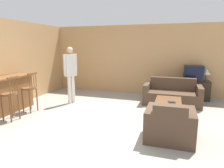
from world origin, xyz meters
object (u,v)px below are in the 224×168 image
object	(u,v)px
coffee_table	(168,103)
tv_unit	(192,90)
armchair_near	(170,126)
table_lamp	(206,72)
tv	(193,73)
book_on_table	(172,102)
bar_chair_far	(30,91)
bar_chair_mid	(10,97)
person_by_window	(71,71)
couch_far	(172,95)

from	to	relation	value
coffee_table	tv_unit	bearing A→B (deg)	70.97
armchair_near	table_lamp	world-z (taller)	table_lamp
tv	book_on_table	bearing A→B (deg)	-105.75
bar_chair_far	book_on_table	world-z (taller)	bar_chair_far
bar_chair_mid	book_on_table	world-z (taller)	bar_chair_mid
tv_unit	table_lamp	size ratio (longest dim) A/B	2.59
bar_chair_mid	person_by_window	world-z (taller)	person_by_window
bar_chair_mid	armchair_near	world-z (taller)	bar_chair_mid
tv_unit	armchair_near	bearing A→B (deg)	-100.46
bar_chair_mid	couch_far	distance (m)	4.65
bar_chair_mid	book_on_table	xyz separation A→B (m)	(3.80, 1.28, -0.13)
bar_chair_mid	armchair_near	xyz separation A→B (m)	(3.80, 0.09, -0.29)
bar_chair_far	armchair_near	bearing A→B (deg)	-9.06
armchair_near	tv_unit	distance (m)	3.49
couch_far	book_on_table	size ratio (longest dim) A/B	9.29
couch_far	tv_unit	xyz separation A→B (m)	(0.65, 0.83, 0.03)
armchair_near	tv	distance (m)	3.54
tv	person_by_window	xyz separation A→B (m)	(-3.75, -1.71, 0.13)
tv_unit	person_by_window	distance (m)	4.19
couch_far	coffee_table	world-z (taller)	couch_far
couch_far	person_by_window	world-z (taller)	person_by_window
tv_unit	book_on_table	world-z (taller)	tv_unit
bar_chair_mid	table_lamp	xyz separation A→B (m)	(4.83, 3.52, 0.39)
couch_far	armchair_near	xyz separation A→B (m)	(0.01, -2.60, 0.00)
tv	table_lamp	size ratio (longest dim) A/B	1.45
person_by_window	couch_far	bearing A→B (deg)	15.96
couch_far	tv	bearing A→B (deg)	51.80
couch_far	coffee_table	bearing A→B (deg)	-93.29
coffee_table	table_lamp	size ratio (longest dim) A/B	2.33
bar_chair_mid	bar_chair_far	xyz separation A→B (m)	(-0.00, 0.69, 0.00)
couch_far	bar_chair_mid	bearing A→B (deg)	-144.54
bar_chair_far	armchair_near	world-z (taller)	bar_chair_far
book_on_table	table_lamp	distance (m)	2.52
tv	armchair_near	bearing A→B (deg)	-100.47
bar_chair_far	couch_far	xyz separation A→B (m)	(3.78, 2.00, -0.29)
bar_chair_far	tv	distance (m)	5.26
bar_chair_mid	tv	bearing A→B (deg)	38.45
bar_chair_far	table_lamp	size ratio (longest dim) A/B	2.56
armchair_near	person_by_window	size ratio (longest dim) A/B	0.52
armchair_near	bar_chair_mid	bearing A→B (deg)	-178.65
couch_far	person_by_window	size ratio (longest dim) A/B	0.97
armchair_near	bar_chair_far	bearing A→B (deg)	170.94
coffee_table	book_on_table	world-z (taller)	book_on_table
table_lamp	person_by_window	distance (m)	4.49
couch_far	armchair_near	size ratio (longest dim) A/B	1.87
bar_chair_far	couch_far	world-z (taller)	bar_chair_far
coffee_table	tv	size ratio (longest dim) A/B	1.61
coffee_table	bar_chair_mid	bearing A→B (deg)	-158.90
coffee_table	table_lamp	distance (m)	2.44
book_on_table	tv	bearing A→B (deg)	74.25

